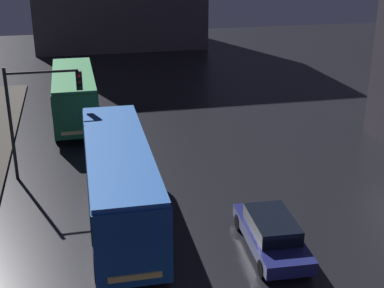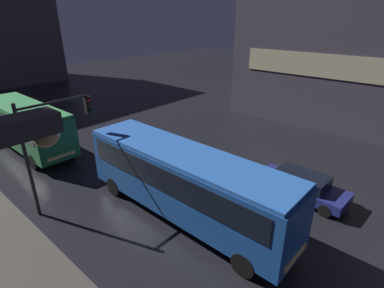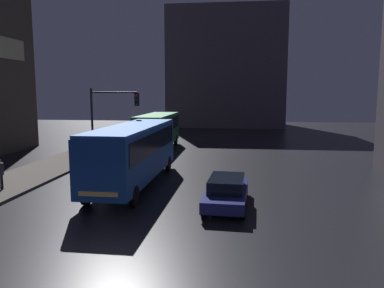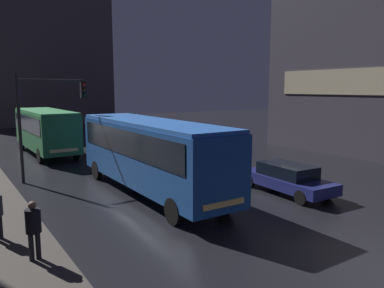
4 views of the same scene
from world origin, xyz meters
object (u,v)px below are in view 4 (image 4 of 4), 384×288
bus_near (150,149)px  pedestrian_mid (33,225)px  bus_far (46,127)px  car_taxi (287,178)px  traffic_light_main (45,108)px

bus_near → pedestrian_mid: size_ratio=6.61×
bus_far → car_taxi: bearing=111.8°
bus_far → pedestrian_mid: 18.75m
traffic_light_main → bus_near: bearing=-58.7°
bus_near → bus_far: bearing=-82.9°
car_taxi → pedestrian_mid: bearing=8.7°
traffic_light_main → pedestrian_mid: bearing=-105.2°
traffic_light_main → car_taxi: bearing=-45.8°
car_taxi → traffic_light_main: 12.78m
bus_far → traffic_light_main: bearing=77.8°
pedestrian_mid → traffic_light_main: 10.69m
pedestrian_mid → traffic_light_main: traffic_light_main is taller
bus_far → bus_near: bearing=96.3°
bus_near → traffic_light_main: 6.56m
car_taxi → bus_near: bearing=-29.9°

